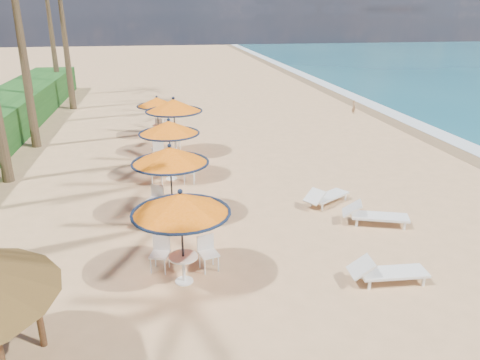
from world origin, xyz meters
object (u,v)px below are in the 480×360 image
Objects in this scene: station_0 at (181,211)px; station_1 at (169,165)px; station_2 at (170,135)px; lounger_near at (385,271)px; lounger_mid at (373,214)px; lounger_far at (325,196)px; station_4 at (158,107)px; station_3 at (173,111)px.

station_1 reaches higher than station_0.
station_2 is 9.75m from lounger_near.
station_2 is (-0.03, 7.41, -0.08)m from station_0.
station_1 is at bearing -174.25° from lounger_mid.
lounger_near is at bearing -124.88° from lounger_far.
station_2 is 1.13× the size of station_4.
station_2 is (0.13, 3.79, -0.04)m from station_1.
station_2 is at bearing -94.60° from station_3.
lounger_mid is 1.13× the size of lounger_far.
lounger_far is at bearing -54.81° from station_3.
station_4 is at bearing 86.08° from lounger_far.
station_0 is 6.49m from lounger_mid.
lounger_far is at bearing -61.80° from station_4.
station_2 is 3.31m from station_3.
lounger_near is at bearing -60.09° from station_2.
station_1 is 1.19× the size of lounger_mid.
station_2 reaches higher than lounger_near.
station_0 is 3.62m from station_1.
station_1 reaches higher than station_2.
station_2 is 8.05m from lounger_mid.
station_3 is at bearing -79.21° from station_4.
station_3 reaches higher than lounger_mid.
lounger_mid reaches higher than lounger_far.
station_1 is 1.27× the size of lounger_near.
station_2 is at bearing 113.22° from lounger_far.
station_4 is at bearing 93.18° from station_2.
station_3 is (0.40, 7.08, 0.21)m from station_1.
lounger_near is (4.94, -4.57, -1.49)m from station_1.
station_1 is 3.79m from station_2.
station_3 is at bearing 114.72° from lounger_near.
station_0 is 5.11m from lounger_near.
station_1 is 7.10m from station_3.
station_0 is 0.99× the size of station_2.
station_1 is at bearing -88.72° from station_4.
station_3 is at bearing 85.40° from station_2.
station_0 is at bearing -87.42° from station_1.
station_0 is at bearing 172.17° from lounger_near.
lounger_mid is (5.95, -5.23, -1.44)m from station_2.
station_0 is 0.98× the size of station_1.
lounger_mid is at bearing -41.30° from station_2.
station_3 is at bearing 86.78° from station_1.
station_0 is 14.02m from station_4.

